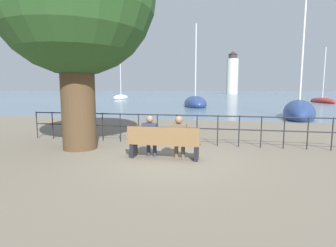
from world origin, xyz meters
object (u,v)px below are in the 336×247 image
(seated_person_right, at_px, (179,135))
(sailboat_2, at_px, (195,103))
(sailboat_4, at_px, (121,98))
(sailboat_3, at_px, (322,101))
(harbor_lighthouse, at_px, (232,74))
(seated_person_left, at_px, (150,135))
(park_bench, at_px, (164,143))
(sailboat_0, at_px, (299,112))

(seated_person_right, distance_m, sailboat_2, 23.35)
(seated_person_right, xyz_separation_m, sailboat_2, (-2.06, 23.26, -0.28))
(sailboat_2, bearing_deg, sailboat_4, 116.39)
(sailboat_3, relative_size, harbor_lighthouse, 0.39)
(seated_person_left, xyz_separation_m, sailboat_3, (16.71, 37.27, -0.40))
(sailboat_4, bearing_deg, sailboat_3, -7.74)
(sailboat_4, xyz_separation_m, harbor_lighthouse, (24.84, 92.40, 9.95))
(park_bench, bearing_deg, sailboat_3, 66.42)
(seated_person_left, xyz_separation_m, harbor_lighthouse, (5.90, 136.75, 9.62))
(park_bench, distance_m, sailboat_4, 48.46)
(sailboat_0, bearing_deg, sailboat_4, 141.76)
(seated_person_right, relative_size, sailboat_2, 0.12)
(seated_person_left, distance_m, sailboat_2, 23.29)
(park_bench, bearing_deg, seated_person_right, 11.08)
(sailboat_2, height_order, harbor_lighthouse, harbor_lighthouse)
(harbor_lighthouse, bearing_deg, seated_person_right, -92.13)
(park_bench, distance_m, seated_person_right, 0.47)
(harbor_lighthouse, bearing_deg, seated_person_left, -92.47)
(sailboat_4, bearing_deg, seated_person_right, -62.50)
(seated_person_right, relative_size, sailboat_3, 0.14)
(sailboat_4, bearing_deg, harbor_lighthouse, 78.44)
(sailboat_2, bearing_deg, park_bench, -99.56)
(seated_person_right, xyz_separation_m, harbor_lighthouse, (5.09, 136.75, 9.61))
(park_bench, xyz_separation_m, seated_person_right, (0.41, 0.08, 0.22))
(seated_person_left, bearing_deg, seated_person_right, -0.08)
(park_bench, bearing_deg, sailboat_0, 62.13)
(sailboat_0, height_order, sailboat_4, sailboat_0)
(sailboat_0, bearing_deg, sailboat_2, 140.25)
(seated_person_left, xyz_separation_m, sailboat_0, (7.07, 12.52, -0.26))
(seated_person_left, height_order, sailboat_4, sailboat_4)
(harbor_lighthouse, bearing_deg, sailboat_2, -93.60)
(sailboat_4, relative_size, harbor_lighthouse, 0.43)
(harbor_lighthouse, bearing_deg, sailboat_4, -105.05)
(seated_person_left, xyz_separation_m, sailboat_4, (-18.94, 44.35, -0.33))
(seated_person_right, height_order, sailboat_0, sailboat_0)
(park_bench, distance_m, seated_person_left, 0.47)
(sailboat_3, height_order, sailboat_4, sailboat_4)
(park_bench, xyz_separation_m, seated_person_left, (-0.41, 0.08, 0.21))
(seated_person_left, bearing_deg, park_bench, -11.24)
(sailboat_0, bearing_deg, seated_person_left, -106.95)
(park_bench, relative_size, sailboat_4, 0.21)
(seated_person_right, bearing_deg, sailboat_3, 66.91)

